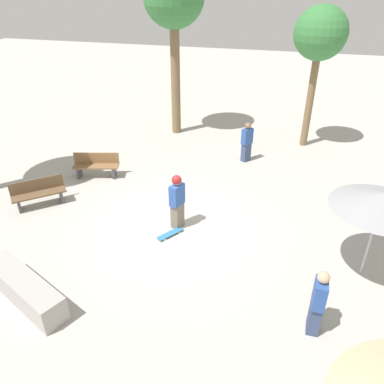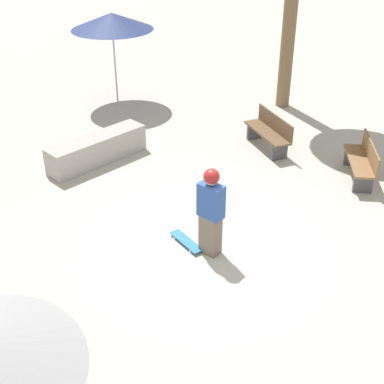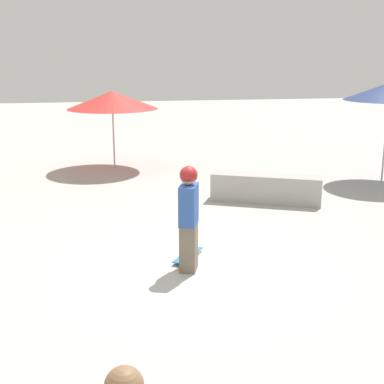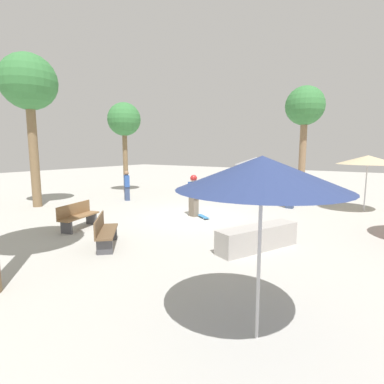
# 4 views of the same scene
# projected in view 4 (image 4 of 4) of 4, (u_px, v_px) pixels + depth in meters

# --- Properties ---
(ground_plane) EXTENTS (60.00, 60.00, 0.00)m
(ground_plane) POSITION_uv_depth(u_px,v_px,m) (193.00, 217.00, 11.77)
(ground_plane) COLOR #B2AFA8
(skater_main) EXTENTS (0.49, 0.37, 1.65)m
(skater_main) POSITION_uv_depth(u_px,v_px,m) (194.00, 194.00, 11.79)
(skater_main) COLOR #726656
(skater_main) RESTS_ON ground_plane
(skateboard) EXTENTS (0.78, 0.61, 0.07)m
(skateboard) POSITION_uv_depth(u_px,v_px,m) (203.00, 216.00, 11.59)
(skateboard) COLOR teal
(skateboard) RESTS_ON ground_plane
(concrete_ledge) EXTENTS (1.52, 2.48, 0.63)m
(concrete_ledge) POSITION_uv_depth(u_px,v_px,m) (258.00, 238.00, 7.94)
(concrete_ledge) COLOR #A8A39E
(concrete_ledge) RESTS_ON ground_plane
(bench_near) EXTENTS (1.41, 1.48, 0.85)m
(bench_near) POSITION_uv_depth(u_px,v_px,m) (105.00, 232.00, 8.11)
(bench_near) COLOR #47474C
(bench_near) RESTS_ON ground_plane
(bench_far) EXTENTS (0.85, 1.66, 0.85)m
(bench_far) POSITION_uv_depth(u_px,v_px,m) (78.00, 216.00, 9.98)
(bench_far) COLOR #47474C
(bench_far) RESTS_ON ground_plane
(shade_umbrella_tan) EXTENTS (2.43, 2.43, 2.39)m
(shade_umbrella_tan) POSITION_uv_depth(u_px,v_px,m) (368.00, 160.00, 12.50)
(shade_umbrella_tan) COLOR #B7B7BC
(shade_umbrella_tan) RESTS_ON ground_plane
(shade_umbrella_navy) EXTENTS (2.28, 2.28, 2.56)m
(shade_umbrella_navy) POSITION_uv_depth(u_px,v_px,m) (262.00, 173.00, 3.91)
(shade_umbrella_navy) COLOR #B7B7BC
(shade_umbrella_navy) RESTS_ON ground_plane
(shade_umbrella_grey) EXTENTS (2.19, 2.19, 2.24)m
(shade_umbrella_grey) POSITION_uv_depth(u_px,v_px,m) (256.00, 161.00, 15.31)
(shade_umbrella_grey) COLOR #B7B7BC
(shade_umbrella_grey) RESTS_ON ground_plane
(palm_tree_right) EXTENTS (1.98, 1.98, 5.42)m
(palm_tree_right) POSITION_uv_depth(u_px,v_px,m) (124.00, 121.00, 17.98)
(palm_tree_right) COLOR brown
(palm_tree_right) RESTS_ON ground_plane
(palm_tree_left) EXTENTS (2.43, 2.43, 6.79)m
(palm_tree_left) POSITION_uv_depth(u_px,v_px,m) (29.00, 85.00, 13.14)
(palm_tree_left) COLOR brown
(palm_tree_left) RESTS_ON ground_plane
(palm_tree_center_left) EXTENTS (2.13, 2.13, 6.10)m
(palm_tree_center_left) POSITION_uv_depth(u_px,v_px,m) (305.00, 109.00, 16.57)
(palm_tree_center_left) COLOR #896B4C
(palm_tree_center_left) RESTS_ON ground_plane
(bystander_watching) EXTENTS (0.48, 0.43, 1.54)m
(bystander_watching) POSITION_uv_depth(u_px,v_px,m) (127.00, 186.00, 15.50)
(bystander_watching) COLOR #38476B
(bystander_watching) RESTS_ON ground_plane
(bystander_far) EXTENTS (0.43, 0.24, 1.55)m
(bystander_far) POSITION_uv_depth(u_px,v_px,m) (290.00, 191.00, 13.40)
(bystander_far) COLOR #38476B
(bystander_far) RESTS_ON ground_plane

